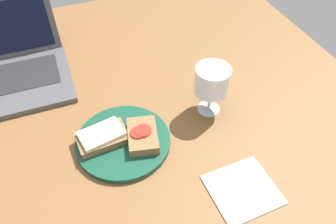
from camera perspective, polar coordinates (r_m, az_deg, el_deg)
The scene contains 7 objects.
wooden_table at distance 84.46cm, azimuth -7.07°, elevation -4.15°, with size 140.00×140.00×3.00cm, color brown.
plate at distance 80.55cm, azimuth -7.80°, elevation -5.10°, with size 22.96×22.96×1.49cm, color #144733.
sandwich_with_cheese at distance 79.62cm, azimuth -11.41°, elevation -4.24°, with size 12.40×8.39×2.87cm.
sandwich_with_tomato at distance 78.57cm, azimuth -4.46°, elevation -4.06°, with size 9.00×11.65×3.03cm.
wine_glass at distance 82.15cm, azimuth 7.65°, elevation 5.21°, with size 8.79×8.79×13.79cm.
laptop at distance 105.97cm, azimuth -26.57°, elevation 6.61°, with size 35.05×30.42×19.41cm.
napkin at distance 74.76cm, azimuth 12.87°, elevation -13.05°, with size 14.03×13.13×0.40cm, color white.
Camera 1 is at (-9.09, -53.45, 66.26)cm, focal length 35.00 mm.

